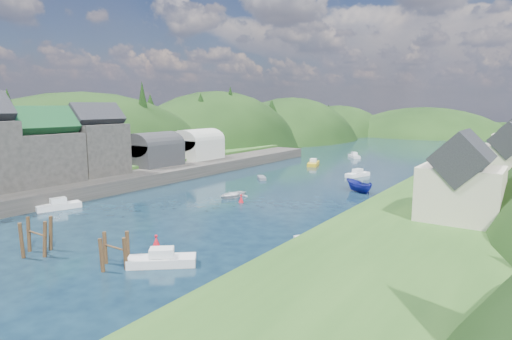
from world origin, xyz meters
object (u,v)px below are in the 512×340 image
Objects in this scene: piling_cluster_far at (115,254)px; channel_buoy_far at (241,199)px; piling_cluster_near at (37,240)px; channel_buoy_near at (156,241)px.

piling_cluster_far is 2.99× the size of channel_buoy_far.
piling_cluster_near is 8.42m from piling_cluster_far.
channel_buoy_far is (2.99, 26.36, -0.83)m from piling_cluster_near.
channel_buoy_near is 19.41m from channel_buoy_far.
piling_cluster_far reaches higher than channel_buoy_far.
channel_buoy_far is at bearing 102.11° from channel_buoy_near.
channel_buoy_far is (-4.07, 18.98, 0.00)m from channel_buoy_near.
channel_buoy_far is at bearing 102.01° from piling_cluster_far.
piling_cluster_near is at bearing -133.71° from channel_buoy_near.
channel_buoy_near is (7.06, 7.39, -0.83)m from piling_cluster_near.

